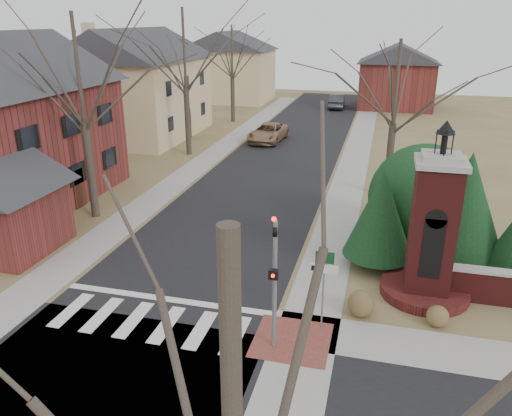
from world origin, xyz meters
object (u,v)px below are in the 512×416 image
(brick_gate_monument, at_px, (431,241))
(pickup_truck, at_px, (268,133))
(traffic_signal_pole, at_px, (275,272))
(distant_car, at_px, (337,101))
(sign_post, at_px, (324,275))

(brick_gate_monument, distance_m, pickup_truck, 25.25)
(traffic_signal_pole, height_order, distant_car, traffic_signal_pole)
(traffic_signal_pole, bearing_deg, distant_car, 93.44)
(sign_post, bearing_deg, pickup_truck, 106.93)
(distant_car, bearing_deg, sign_post, 92.29)
(sign_post, height_order, pickup_truck, sign_post)
(sign_post, relative_size, distant_car, 0.58)
(traffic_signal_pole, distance_m, sign_post, 2.02)
(distant_car, bearing_deg, pickup_truck, 75.07)
(pickup_truck, distance_m, distant_car, 18.30)
(brick_gate_monument, height_order, pickup_truck, brick_gate_monument)
(pickup_truck, relative_size, distant_car, 1.10)
(pickup_truck, bearing_deg, traffic_signal_pole, -72.51)
(sign_post, xyz_separation_m, brick_gate_monument, (3.41, 3.01, 0.22))
(sign_post, xyz_separation_m, pickup_truck, (-7.79, 25.60, -1.23))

